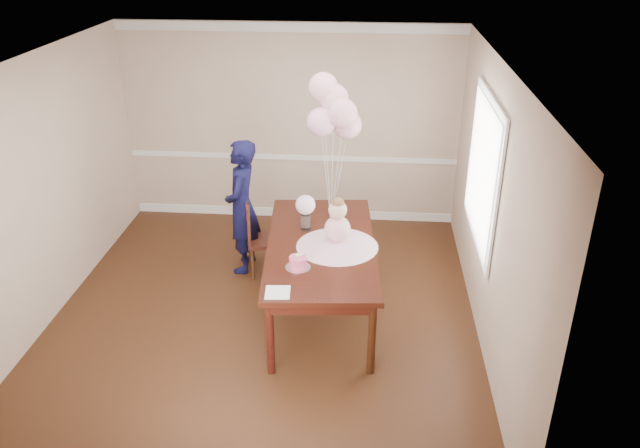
# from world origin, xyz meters

# --- Properties ---
(floor) EXTENTS (4.50, 5.00, 0.00)m
(floor) POSITION_xyz_m (0.00, 0.00, 0.00)
(floor) COLOR black
(floor) RESTS_ON ground
(ceiling) EXTENTS (4.50, 5.00, 0.02)m
(ceiling) POSITION_xyz_m (0.00, 0.00, 2.70)
(ceiling) COLOR white
(ceiling) RESTS_ON wall_back
(wall_back) EXTENTS (4.50, 0.02, 2.70)m
(wall_back) POSITION_xyz_m (0.00, 2.50, 1.35)
(wall_back) COLOR tan
(wall_back) RESTS_ON floor
(wall_front) EXTENTS (4.50, 0.02, 2.70)m
(wall_front) POSITION_xyz_m (0.00, -2.50, 1.35)
(wall_front) COLOR tan
(wall_front) RESTS_ON floor
(wall_left) EXTENTS (0.02, 5.00, 2.70)m
(wall_left) POSITION_xyz_m (-2.25, 0.00, 1.35)
(wall_left) COLOR tan
(wall_left) RESTS_ON floor
(wall_right) EXTENTS (0.02, 5.00, 2.70)m
(wall_right) POSITION_xyz_m (2.25, 0.00, 1.35)
(wall_right) COLOR tan
(wall_right) RESTS_ON floor
(chair_rail_trim) EXTENTS (4.50, 0.02, 0.07)m
(chair_rail_trim) POSITION_xyz_m (0.00, 2.49, 0.90)
(chair_rail_trim) COLOR white
(chair_rail_trim) RESTS_ON wall_back
(crown_molding) EXTENTS (4.50, 0.02, 0.12)m
(crown_molding) POSITION_xyz_m (0.00, 2.49, 2.63)
(crown_molding) COLOR silver
(crown_molding) RESTS_ON wall_back
(baseboard_trim) EXTENTS (4.50, 0.02, 0.12)m
(baseboard_trim) POSITION_xyz_m (0.00, 2.49, 0.06)
(baseboard_trim) COLOR white
(baseboard_trim) RESTS_ON floor
(window_frame) EXTENTS (0.02, 1.66, 1.56)m
(window_frame) POSITION_xyz_m (2.23, 0.50, 1.55)
(window_frame) COLOR white
(window_frame) RESTS_ON wall_right
(window_blinds) EXTENTS (0.01, 1.50, 1.40)m
(window_blinds) POSITION_xyz_m (2.21, 0.50, 1.55)
(window_blinds) COLOR silver
(window_blinds) RESTS_ON wall_right
(dining_table_top) EXTENTS (1.29, 2.30, 0.06)m
(dining_table_top) POSITION_xyz_m (0.60, 0.13, 0.81)
(dining_table_top) COLOR black
(dining_table_top) RESTS_ON table_leg_fl
(table_apron) EXTENTS (1.17, 2.18, 0.11)m
(table_apron) POSITION_xyz_m (0.60, 0.13, 0.72)
(table_apron) COLOR black
(table_apron) RESTS_ON table_leg_fl
(table_leg_fl) EXTENTS (0.08, 0.08, 0.78)m
(table_leg_fl) POSITION_xyz_m (0.22, -0.92, 0.39)
(table_leg_fl) COLOR black
(table_leg_fl) RESTS_ON floor
(table_leg_fr) EXTENTS (0.08, 0.08, 0.78)m
(table_leg_fr) POSITION_xyz_m (1.15, -0.85, 0.39)
(table_leg_fr) COLOR black
(table_leg_fr) RESTS_ON floor
(table_leg_bl) EXTENTS (0.08, 0.08, 0.78)m
(table_leg_bl) POSITION_xyz_m (0.05, 1.11, 0.39)
(table_leg_bl) COLOR black
(table_leg_bl) RESTS_ON floor
(table_leg_br) EXTENTS (0.08, 0.08, 0.78)m
(table_leg_br) POSITION_xyz_m (0.98, 1.19, 0.39)
(table_leg_br) COLOR black
(table_leg_br) RESTS_ON floor
(baby_skirt) EXTENTS (0.91, 0.91, 0.11)m
(baby_skirt) POSITION_xyz_m (0.77, 0.09, 0.89)
(baby_skirt) COLOR #EAACBF
(baby_skirt) RESTS_ON dining_table_top
(baby_torso) EXTENTS (0.27, 0.27, 0.27)m
(baby_torso) POSITION_xyz_m (0.77, 0.09, 1.03)
(baby_torso) COLOR #F298C8
(baby_torso) RESTS_ON baby_skirt
(baby_head) EXTENTS (0.19, 0.19, 0.19)m
(baby_head) POSITION_xyz_m (0.77, 0.09, 1.24)
(baby_head) COLOR beige
(baby_head) RESTS_ON baby_torso
(baby_hair) EXTENTS (0.13, 0.13, 0.13)m
(baby_hair) POSITION_xyz_m (0.77, 0.09, 1.31)
(baby_hair) COLOR brown
(baby_hair) RESTS_ON baby_head
(cake_platter) EXTENTS (0.26, 0.26, 0.01)m
(cake_platter) POSITION_xyz_m (0.42, -0.38, 0.84)
(cake_platter) COLOR silver
(cake_platter) RESTS_ON dining_table_top
(birthday_cake) EXTENTS (0.18, 0.18, 0.11)m
(birthday_cake) POSITION_xyz_m (0.42, -0.38, 0.90)
(birthday_cake) COLOR #E3476F
(birthday_cake) RESTS_ON cake_platter
(cake_flower_a) EXTENTS (0.03, 0.03, 0.03)m
(cake_flower_a) POSITION_xyz_m (0.42, -0.38, 0.97)
(cake_flower_a) COLOR white
(cake_flower_a) RESTS_ON birthday_cake
(cake_flower_b) EXTENTS (0.03, 0.03, 0.03)m
(cake_flower_b) POSITION_xyz_m (0.45, -0.36, 0.97)
(cake_flower_b) COLOR white
(cake_flower_b) RESTS_ON birthday_cake
(rose_vase_near) EXTENTS (0.12, 0.12, 0.18)m
(rose_vase_near) POSITION_xyz_m (0.41, 0.45, 0.92)
(rose_vase_near) COLOR silver
(rose_vase_near) RESTS_ON dining_table_top
(roses_near) EXTENTS (0.21, 0.21, 0.21)m
(roses_near) POSITION_xyz_m (0.41, 0.45, 1.12)
(roses_near) COLOR silver
(roses_near) RESTS_ON rose_vase_near
(napkin) EXTENTS (0.24, 0.24, 0.01)m
(napkin) POSITION_xyz_m (0.29, -0.84, 0.84)
(napkin) COLOR white
(napkin) RESTS_ON dining_table_top
(balloon_weight) EXTENTS (0.05, 0.05, 0.02)m
(balloon_weight) POSITION_xyz_m (0.66, 0.75, 0.84)
(balloon_weight) COLOR silver
(balloon_weight) RESTS_ON dining_table_top
(balloon_a) EXTENTS (0.31, 0.31, 0.31)m
(balloon_a) POSITION_xyz_m (0.55, 0.74, 1.94)
(balloon_a) COLOR #FBB2CF
(balloon_a) RESTS_ON balloon_ribbon_a
(balloon_b) EXTENTS (0.31, 0.31, 0.31)m
(balloon_b) POSITION_xyz_m (0.78, 0.70, 2.06)
(balloon_b) COLOR #F4ADBB
(balloon_b) RESTS_ON balloon_ribbon_b
(balloon_c) EXTENTS (0.31, 0.31, 0.31)m
(balloon_c) POSITION_xyz_m (0.68, 0.86, 2.17)
(balloon_c) COLOR #F3ACBA
(balloon_c) RESTS_ON balloon_ribbon_c
(balloon_d) EXTENTS (0.31, 0.31, 0.31)m
(balloon_d) POSITION_xyz_m (0.56, 0.88, 2.28)
(balloon_d) COLOR #FFB4C1
(balloon_d) RESTS_ON balloon_ribbon_d
(balloon_e) EXTENTS (0.31, 0.31, 0.31)m
(balloon_e) POSITION_xyz_m (0.82, 0.85, 1.89)
(balloon_e) COLOR #EAA6B8
(balloon_e) RESTS_ON balloon_ribbon_e
(balloon_ribbon_a) EXTENTS (0.10, 0.01, 0.93)m
(balloon_ribbon_a) POSITION_xyz_m (0.61, 0.75, 1.31)
(balloon_ribbon_a) COLOR silver
(balloon_ribbon_a) RESTS_ON balloon_weight
(balloon_ribbon_b) EXTENTS (0.12, 0.05, 1.04)m
(balloon_ribbon_b) POSITION_xyz_m (0.72, 0.73, 1.37)
(balloon_ribbon_b) COLOR silver
(balloon_ribbon_b) RESTS_ON balloon_weight
(balloon_ribbon_c) EXTENTS (0.02, 0.11, 1.15)m
(balloon_ribbon_c) POSITION_xyz_m (0.67, 0.81, 1.42)
(balloon_ribbon_c) COLOR white
(balloon_ribbon_c) RESTS_ON balloon_weight
(balloon_ribbon_d) EXTENTS (0.10, 0.11, 1.26)m
(balloon_ribbon_d) POSITION_xyz_m (0.61, 0.81, 1.48)
(balloon_ribbon_d) COLOR white
(balloon_ribbon_d) RESTS_ON balloon_weight
(balloon_ribbon_e) EXTENTS (0.15, 0.09, 0.86)m
(balloon_ribbon_e) POSITION_xyz_m (0.74, 0.80, 1.28)
(balloon_ribbon_e) COLOR silver
(balloon_ribbon_e) RESTS_ON balloon_weight
(dining_chair_seat) EXTENTS (0.51, 0.51, 0.05)m
(dining_chair_seat) POSITION_xyz_m (-0.13, 0.93, 0.43)
(dining_chair_seat) COLOR #35140E
(dining_chair_seat) RESTS_ON chair_leg_fl
(chair_leg_fl) EXTENTS (0.05, 0.05, 0.41)m
(chair_leg_fl) POSITION_xyz_m (-0.25, 0.72, 0.20)
(chair_leg_fl) COLOR #361D0E
(chair_leg_fl) RESTS_ON floor
(chair_leg_fr) EXTENTS (0.05, 0.05, 0.41)m
(chair_leg_fr) POSITION_xyz_m (0.08, 0.81, 0.20)
(chair_leg_fr) COLOR #37170F
(chair_leg_fr) RESTS_ON floor
(chair_leg_bl) EXTENTS (0.05, 0.05, 0.41)m
(chair_leg_bl) POSITION_xyz_m (-0.34, 1.05, 0.20)
(chair_leg_bl) COLOR #39170F
(chair_leg_bl) RESTS_ON floor
(chair_leg_br) EXTENTS (0.05, 0.05, 0.41)m
(chair_leg_br) POSITION_xyz_m (-0.01, 1.14, 0.20)
(chair_leg_br) COLOR #321D0D
(chair_leg_br) RESTS_ON floor
(chair_back_post_l) EXTENTS (0.05, 0.05, 0.53)m
(chair_back_post_l) POSITION_xyz_m (-0.27, 0.72, 0.70)
(chair_back_post_l) COLOR #3C1A10
(chair_back_post_l) RESTS_ON dining_chair_seat
(chair_back_post_r) EXTENTS (0.05, 0.05, 0.53)m
(chair_back_post_r) POSITION_xyz_m (-0.36, 1.05, 0.70)
(chair_back_post_r) COLOR #38200F
(chair_back_post_r) RESTS_ON dining_chair_seat
(chair_slat_low) EXTENTS (0.13, 0.37, 0.05)m
(chair_slat_low) POSITION_xyz_m (-0.32, 0.88, 0.59)
(chair_slat_low) COLOR #3C1B10
(chair_slat_low) RESTS_ON dining_chair_seat
(chair_slat_mid) EXTENTS (0.13, 0.37, 0.05)m
(chair_slat_mid) POSITION_xyz_m (-0.32, 0.88, 0.74)
(chair_slat_mid) COLOR #3D2110
(chair_slat_mid) RESTS_ON dining_chair_seat
(chair_slat_top) EXTENTS (0.13, 0.37, 0.05)m
(chair_slat_top) POSITION_xyz_m (-0.32, 0.88, 0.89)
(chair_slat_top) COLOR black
(chair_slat_top) RESTS_ON dining_chair_seat
(woman) EXTENTS (0.42, 0.61, 1.63)m
(woman) POSITION_xyz_m (-0.40, 1.01, 0.82)
(woman) COLOR black
(woman) RESTS_ON floor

